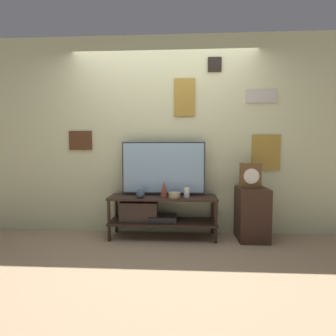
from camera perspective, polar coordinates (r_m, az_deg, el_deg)
ground_plane at (r=3.35m, az=-1.45°, el=-16.23°), size 12.00×12.00×0.00m
wall_back at (r=3.65m, az=-0.71°, el=7.06°), size 6.40×0.08×2.70m
media_console at (r=3.50m, az=-3.10°, el=-9.40°), size 1.40×0.42×0.55m
television at (r=3.49m, az=-0.96°, el=0.01°), size 1.11×0.05×0.71m
vase_slim_bronze at (r=3.38m, az=-0.88°, el=-4.58°), size 0.10×0.10×0.21m
vase_round_glass at (r=3.34m, az=-5.99°, el=-5.54°), size 0.11×0.11×0.11m
vase_wide_bowl at (r=3.33m, az=1.41°, el=-5.90°), size 0.15×0.15×0.07m
candle_jar at (r=3.37m, az=4.10°, el=-5.35°), size 0.07×0.07×0.12m
side_table at (r=3.59m, az=17.78°, el=-9.45°), size 0.37×0.44×0.67m
mantel_clock at (r=3.46m, az=17.49°, el=-1.61°), size 0.25×0.11×0.32m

